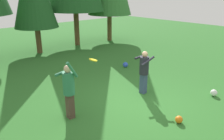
% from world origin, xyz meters
% --- Properties ---
extents(ground_plane, '(40.00, 40.00, 0.00)m').
position_xyz_m(ground_plane, '(0.00, 0.00, 0.00)').
color(ground_plane, '#2D6B28').
extents(person_thrower, '(0.59, 0.54, 1.85)m').
position_xyz_m(person_thrower, '(-2.36, 0.58, 1.00)').
color(person_thrower, '#4C382D').
rests_on(person_thrower, ground_plane).
extents(person_catcher, '(0.64, 0.59, 1.61)m').
position_xyz_m(person_catcher, '(0.61, 0.28, 0.95)').
color(person_catcher, '#38476B').
rests_on(person_catcher, ground_plane).
extents(frisbee, '(0.35, 0.35, 0.10)m').
position_xyz_m(frisbee, '(-1.36, 0.71, 1.60)').
color(frisbee, yellow).
extents(ball_blue, '(0.26, 0.26, 0.26)m').
position_xyz_m(ball_blue, '(2.25, 2.85, 0.13)').
color(ball_blue, blue).
rests_on(ball_blue, ground_plane).
extents(ball_orange, '(0.22, 0.22, 0.22)m').
position_xyz_m(ball_orange, '(-0.18, -1.77, 0.11)').
color(ball_orange, orange).
rests_on(ball_orange, ground_plane).
extents(ball_white, '(0.25, 0.25, 0.25)m').
position_xyz_m(ball_white, '(2.32, -1.63, 0.12)').
color(ball_white, white).
rests_on(ball_white, ground_plane).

